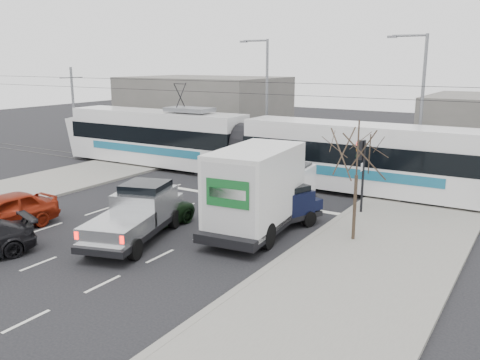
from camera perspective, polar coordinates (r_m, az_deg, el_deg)
The scene contains 16 objects.
ground at distance 23.54m, azimuth -7.38°, elevation -5.37°, with size 120.00×120.00×0.00m, color black.
sidewalk_right at distance 19.47m, azimuth 14.02°, elevation -9.49°, with size 6.00×60.00×0.15m, color gray.
sidewalk_left at distance 32.20m, azimuth -24.25°, elevation -1.22°, with size 6.00×60.00×0.15m, color gray.
rails at distance 31.61m, azimuth 4.06°, elevation -0.44°, with size 60.00×1.60×0.03m, color #33302D.
building_left at distance 48.52m, azimuth -4.04°, elevation 7.93°, with size 14.00×10.00×6.00m, color slate.
bare_tree at distance 21.14m, azimuth 13.06°, elevation 2.89°, with size 2.40×2.40×5.00m.
traffic_signal at distance 25.41m, azimuth 13.45°, elevation 2.15°, with size 0.44×0.44×3.60m.
street_lamp_near at distance 32.08m, azimuth 19.43°, elevation 8.29°, with size 2.38×0.25×9.00m.
street_lamp_far at distance 38.05m, azimuth 2.78°, elevation 9.68°, with size 2.38×0.25×9.00m.
catenary at distance 30.92m, azimuth 4.17°, elevation 6.55°, with size 60.00×0.20×7.00m.
tram at distance 32.88m, azimuth 0.69°, elevation 3.86°, with size 29.12×3.32×5.94m.
silver_pickup at distance 22.23m, azimuth -11.36°, elevation -3.61°, with size 3.81×6.56×2.26m.
box_truck at distance 22.55m, azimuth 2.44°, elevation -1.06°, with size 3.39×7.92×3.85m.
navy_pickup at distance 23.24m, azimuth 4.42°, elevation -3.07°, with size 3.22×4.88×1.93m.
green_car at distance 23.50m, azimuth -10.32°, elevation -3.90°, with size 2.08×4.51×1.25m, color black.
red_car at distance 25.04m, azimuth -25.21°, elevation -3.37°, with size 2.02×5.02×1.71m, color maroon.
Camera 1 is at (14.17, -17.25, 7.47)m, focal length 38.00 mm.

